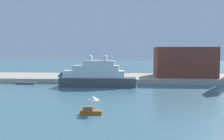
# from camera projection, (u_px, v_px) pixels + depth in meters

# --- Properties ---
(ground) EXTENTS (400.00, 400.00, 0.00)m
(ground) POSITION_uv_depth(u_px,v_px,m) (96.00, 92.00, 70.58)
(ground) COLOR slate
(quay_dock) EXTENTS (110.00, 23.26, 1.50)m
(quay_dock) POSITION_uv_depth(u_px,v_px,m) (106.00, 78.00, 98.00)
(quay_dock) COLOR #B7AD99
(quay_dock) RESTS_ON ground
(large_yacht) EXTENTS (22.36, 4.78, 10.62)m
(large_yacht) POSITION_uv_depth(u_px,v_px,m) (97.00, 76.00, 80.35)
(large_yacht) COLOR #4C4C51
(large_yacht) RESTS_ON ground
(small_motorboat) EXTENTS (3.70, 1.98, 3.11)m
(small_motorboat) POSITION_uv_depth(u_px,v_px,m) (92.00, 106.00, 46.09)
(small_motorboat) COLOR #C66019
(small_motorboat) RESTS_ON ground
(work_barge) EXTENTS (6.16, 1.49, 0.64)m
(work_barge) POSITION_uv_depth(u_px,v_px,m) (26.00, 83.00, 86.02)
(work_barge) COLOR #595966
(work_barge) RESTS_ON ground
(harbor_building) EXTENTS (19.89, 15.71, 10.28)m
(harbor_building) POSITION_uv_depth(u_px,v_px,m) (184.00, 62.00, 95.73)
(harbor_building) COLOR brown
(harbor_building) RESTS_ON quay_dock
(parked_car) EXTENTS (4.30, 1.77, 1.48)m
(parked_car) POSITION_uv_depth(u_px,v_px,m) (65.00, 75.00, 94.42)
(parked_car) COLOR #1E4C99
(parked_car) RESTS_ON quay_dock
(person_figure) EXTENTS (0.36, 0.36, 1.81)m
(person_figure) POSITION_uv_depth(u_px,v_px,m) (75.00, 75.00, 91.29)
(person_figure) COLOR #4C4C4C
(person_figure) RESTS_ON quay_dock
(mooring_bollard) EXTENTS (0.53, 0.53, 0.60)m
(mooring_bollard) POSITION_uv_depth(u_px,v_px,m) (99.00, 78.00, 88.03)
(mooring_bollard) COLOR black
(mooring_bollard) RESTS_ON quay_dock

